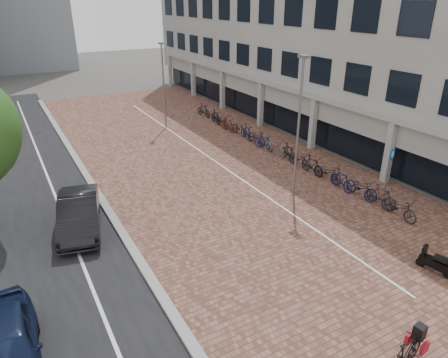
% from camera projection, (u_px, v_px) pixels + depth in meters
% --- Properties ---
extents(ground, '(140.00, 140.00, 0.00)m').
position_uv_depth(ground, '(304.00, 270.00, 14.78)').
color(ground, '#474442').
rests_on(ground, ground).
extents(plaza_brick, '(14.50, 42.00, 0.04)m').
position_uv_depth(plaza_brick, '(205.00, 157.00, 25.22)').
color(plaza_brick, brown).
rests_on(plaza_brick, ground).
extents(street_asphalt, '(8.00, 50.00, 0.03)m').
position_uv_depth(street_asphalt, '(10.00, 196.00, 20.31)').
color(street_asphalt, black).
rests_on(street_asphalt, ground).
extents(curb, '(0.35, 42.00, 0.14)m').
position_uv_depth(curb, '(89.00, 179.00, 22.03)').
color(curb, gray).
rests_on(curb, ground).
extents(lane_line, '(0.12, 44.00, 0.00)m').
position_uv_depth(lane_line, '(52.00, 187.00, 21.20)').
color(lane_line, white).
rests_on(lane_line, street_asphalt).
extents(parking_line, '(0.10, 30.00, 0.00)m').
position_uv_depth(parking_line, '(208.00, 156.00, 25.30)').
color(parking_line, white).
rests_on(parking_line, plaza_brick).
extents(office_building, '(8.40, 40.00, 15.00)m').
position_uv_depth(office_building, '(311.00, 7.00, 29.83)').
color(office_building, '#A3A39D').
rests_on(office_building, ground).
extents(car_navy, '(1.88, 4.59, 1.56)m').
position_uv_depth(car_navy, '(3.00, 351.00, 10.42)').
color(car_navy, '#0E1734').
rests_on(car_navy, ground).
extents(car_dark, '(2.56, 4.81, 1.51)m').
position_uv_depth(car_dark, '(79.00, 213.00, 17.11)').
color(car_dark, black).
rests_on(car_dark, ground).
extents(hero_bike, '(1.65, 0.67, 1.13)m').
position_uv_depth(hero_bike, '(405.00, 353.00, 10.69)').
color(hero_bike, black).
rests_on(hero_bike, ground).
extents(scooter_mid, '(0.71, 1.45, 0.95)m').
position_uv_depth(scooter_mid, '(437.00, 262.00, 14.44)').
color(scooter_mid, black).
rests_on(scooter_mid, ground).
extents(parking_sign, '(0.50, 0.20, 2.47)m').
position_uv_depth(parking_sign, '(390.00, 165.00, 19.70)').
color(parking_sign, slate).
rests_on(parking_sign, ground).
extents(lamp_near, '(0.12, 0.12, 6.72)m').
position_uv_depth(lamp_near, '(298.00, 130.00, 19.24)').
color(lamp_near, gray).
rests_on(lamp_near, ground).
extents(lamp_far, '(0.12, 0.12, 6.16)m').
position_uv_depth(lamp_far, '(164.00, 87.00, 29.71)').
color(lamp_far, slate).
rests_on(lamp_far, ground).
extents(bike_row, '(1.13, 21.45, 1.05)m').
position_uv_depth(bike_row, '(272.00, 145.00, 25.79)').
color(bike_row, black).
rests_on(bike_row, ground).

